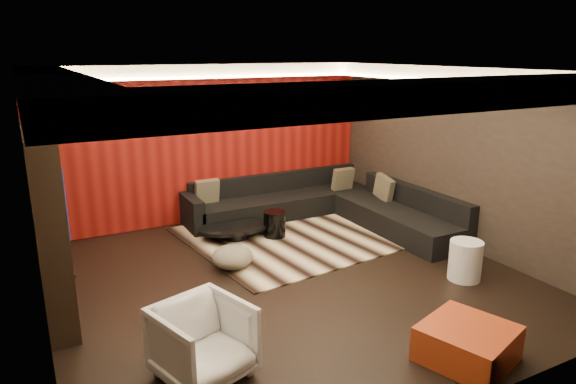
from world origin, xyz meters
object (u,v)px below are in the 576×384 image
sectional_sofa (325,207)px  coffee_table (235,231)px  drum_stool (275,224)px  white_side_table (465,260)px  armchair (203,342)px  orange_ottoman (467,343)px

sectional_sofa → coffee_table: bearing=-178.0°
drum_stool → white_side_table: 3.09m
armchair → coffee_table: bearing=46.1°
drum_stool → coffee_table: bearing=157.8°
drum_stool → sectional_sofa: 1.22m
drum_stool → white_side_table: (1.56, -2.66, 0.04)m
orange_ottoman → sectional_sofa: sectional_sofa is taller
white_side_table → orange_ottoman: size_ratio=0.67×
orange_ottoman → sectional_sofa: (1.04, 4.36, 0.08)m
drum_stool → orange_ottoman: drum_stool is taller
orange_ottoman → armchair: armchair is taller
coffee_table → white_side_table: size_ratio=2.28×
sectional_sofa → drum_stool: bearing=-165.2°
coffee_table → white_side_table: white_side_table is taller
drum_stool → armchair: size_ratio=0.53×
orange_ottoman → sectional_sofa: bearing=76.6°
white_side_table → sectional_sofa: bearing=97.2°
white_side_table → orange_ottoman: bearing=-135.5°
drum_stool → armchair: 3.84m
drum_stool → sectional_sofa: size_ratio=0.12×
orange_ottoman → armchair: size_ratio=1.00×
white_side_table → coffee_table: bearing=126.6°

